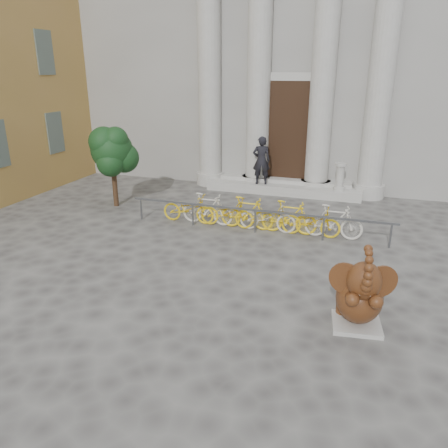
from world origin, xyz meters
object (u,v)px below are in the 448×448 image
(tree, at_px, (112,151))
(pedestrian, at_px, (261,160))
(elephant_statue, at_px, (360,296))
(bike_rack, at_px, (257,214))

(tree, height_order, pedestrian, tree)
(elephant_statue, distance_m, bike_rack, 5.54)
(bike_rack, relative_size, tree, 2.84)
(pedestrian, bearing_deg, bike_rack, 87.35)
(bike_rack, distance_m, tree, 5.60)
(tree, xyz_separation_m, pedestrian, (4.46, 3.32, -0.67))
(tree, distance_m, pedestrian, 5.60)
(bike_rack, height_order, tree, tree)
(elephant_statue, bearing_deg, pedestrian, 107.25)
(bike_rack, height_order, pedestrian, pedestrian)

